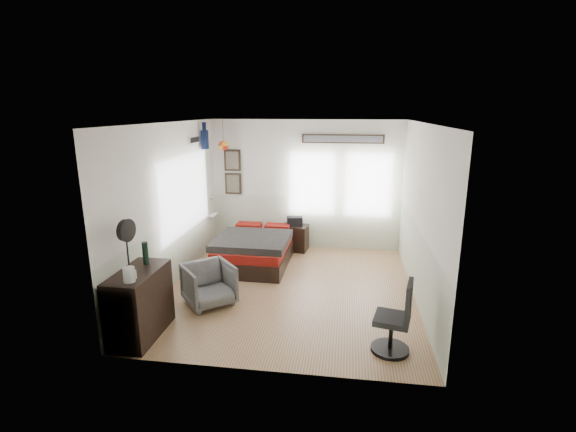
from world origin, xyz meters
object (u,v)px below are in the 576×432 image
(dresser, at_px, (140,304))
(armchair, at_px, (209,284))
(bed, at_px, (255,249))
(nightstand, at_px, (295,238))
(task_chair, at_px, (396,324))

(dresser, bearing_deg, armchair, 59.88)
(bed, xyz_separation_m, armchair, (-0.31, -1.80, 0.03))
(dresser, xyz_separation_m, armchair, (0.58, 1.01, -0.13))
(bed, bearing_deg, nightstand, 55.09)
(task_chair, bearing_deg, nightstand, 127.66)
(bed, relative_size, dresser, 1.85)
(armchair, bearing_deg, bed, 39.84)
(bed, distance_m, dresser, 2.95)
(armchair, relative_size, task_chair, 0.75)
(bed, bearing_deg, dresser, -106.77)
(dresser, distance_m, armchair, 1.17)
(dresser, distance_m, nightstand, 4.02)
(armchair, bearing_deg, nightstand, 30.02)
(dresser, xyz_separation_m, task_chair, (3.26, 0.07, -0.07))
(armchair, bearing_deg, task_chair, -59.63)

